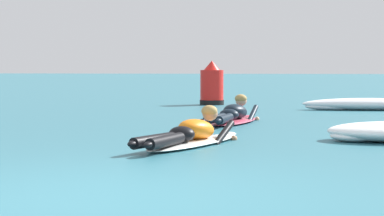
# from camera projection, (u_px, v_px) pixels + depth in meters

# --- Properties ---
(ground_plane) EXTENTS (120.00, 120.00, 0.00)m
(ground_plane) POSITION_uv_depth(u_px,v_px,m) (218.00, 113.00, 15.93)
(ground_plane) COLOR #2D6B7A
(surfer_near) EXTENTS (1.27, 2.65, 0.54)m
(surfer_near) POSITION_uv_depth(u_px,v_px,m) (191.00, 135.00, 9.67)
(surfer_near) COLOR white
(surfer_near) RESTS_ON ground
(surfer_far) EXTENTS (0.96, 2.50, 0.54)m
(surfer_far) POSITION_uv_depth(u_px,v_px,m) (233.00, 116.00, 13.24)
(surfer_far) COLOR #E54C66
(surfer_far) RESTS_ON ground
(whitewater_mid_right) EXTENTS (3.02, 0.85, 0.27)m
(whitewater_mid_right) POSITION_uv_depth(u_px,v_px,m) (370.00, 104.00, 17.00)
(whitewater_mid_right) COLOR white
(whitewater_mid_right) RESTS_ON ground
(channel_marker_buoy) EXTENTS (0.62, 0.62, 1.12)m
(channel_marker_buoy) POSITION_uv_depth(u_px,v_px,m) (212.00, 87.00, 19.22)
(channel_marker_buoy) COLOR red
(channel_marker_buoy) RESTS_ON ground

